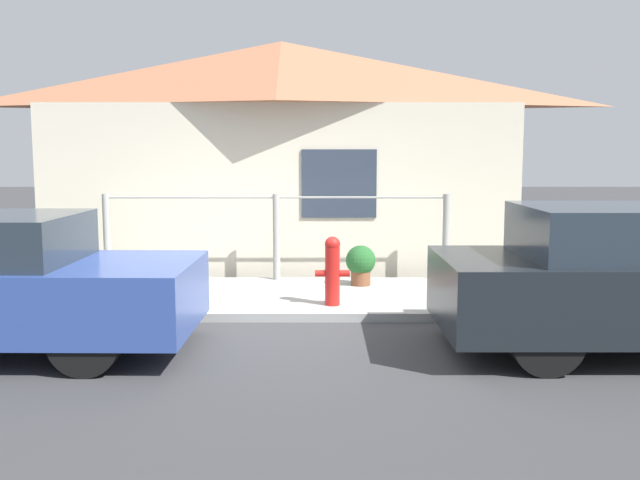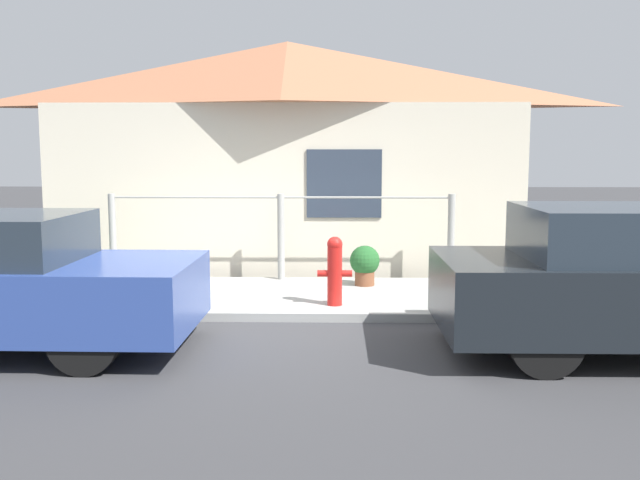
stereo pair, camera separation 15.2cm
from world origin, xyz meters
TOP-DOWN VIEW (x-y plane):
  - ground_plane at (0.00, 0.00)m, footprint 60.00×60.00m
  - sidewalk at (0.00, 1.16)m, footprint 24.00×2.31m
  - house at (0.00, 3.63)m, footprint 7.58×2.23m
  - fence at (0.00, 2.16)m, footprint 4.90×0.10m
  - fire_hydrant at (0.76, 0.47)m, footprint 0.41×0.18m
  - potted_plant_near_hydrant at (1.17, 1.72)m, footprint 0.41×0.41m
  - potted_plant_by_fence at (-3.03, 1.79)m, footprint 0.52×0.52m

SIDE VIEW (x-z plane):
  - ground_plane at x=0.00m, z-range 0.00..0.00m
  - sidewalk at x=0.00m, z-range 0.00..0.10m
  - potted_plant_near_hydrant at x=1.17m, z-range 0.13..0.67m
  - potted_plant_by_fence at x=-3.03m, z-range 0.13..0.74m
  - fire_hydrant at x=0.76m, z-range 0.12..0.94m
  - fence at x=0.00m, z-range 0.16..1.38m
  - house at x=0.00m, z-range 1.09..4.73m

